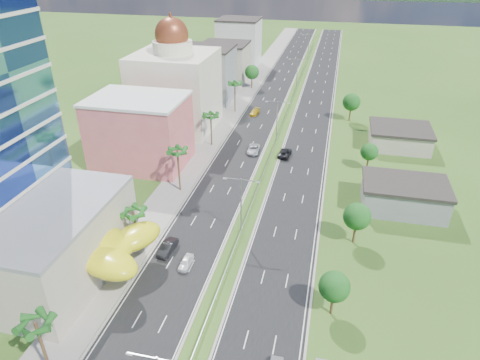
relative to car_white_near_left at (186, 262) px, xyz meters
The scene contains 34 objects.
ground 6.56m from the car_white_near_left, ahead, with size 500.00×500.00×0.00m, color #2D5119.
road_left 90.15m from the car_white_near_left, 90.62° to the left, with size 11.00×260.00×0.04m, color black.
road_right 91.23m from the car_white_near_left, 81.16° to the left, with size 11.00×260.00×0.04m, color black.
sidewalk_left 90.75m from the car_white_near_left, 96.63° to the left, with size 7.00×260.00×0.12m, color gray.
median_guardrail 72.42m from the car_white_near_left, 84.84° to the left, with size 0.10×216.06×0.76m.
streetlight_median_b 13.48m from the car_white_near_left, 57.27° to the left, with size 6.04×0.25×11.00m.
streetlight_median_c 50.92m from the car_white_near_left, 82.59° to the left, with size 6.04×0.25×11.00m.
streetlight_median_d 95.55m from the car_white_near_left, 86.08° to the left, with size 6.04×0.25×11.00m.
streetlight_median_e 140.42m from the car_white_near_left, 87.34° to the left, with size 6.04×0.25×11.00m.
mall_podium 26.58m from the car_white_near_left, 167.05° to the right, with size 30.00×24.00×11.00m, color #AAA08C.
lime_canopy 14.66m from the car_white_near_left, 164.01° to the right, with size 18.00×15.00×7.40m.
pink_shophouse 39.25m from the car_white_near_left, 123.76° to the left, with size 20.00×15.00×15.00m, color #CE545F.
domed_building 60.13m from the car_white_near_left, 111.29° to the left, with size 20.00×20.00×28.70m.
midrise_grey 83.04m from the car_white_near_left, 104.34° to the left, with size 16.00×15.00×16.00m, color gray.
midrise_beige 104.33m from the car_white_near_left, 101.34° to the left, with size 16.00×15.00×13.00m, color #AAA08C.
midrise_white 127.08m from the car_white_near_left, 99.30° to the left, with size 16.00×15.00×18.00m, color silver.
shed_near 42.74m from the car_white_near_left, 36.07° to the left, with size 15.00×10.00×5.00m, color gray.
shed_far 66.15m from the car_white_near_left, 56.49° to the left, with size 14.00×12.00×4.40m, color #AAA08C.
palm_tree_a 24.74m from the car_white_near_left, 112.34° to the right, with size 3.60×3.60×9.10m.
palm_tree_b 11.20m from the car_white_near_left, 166.60° to the left, with size 3.60×3.60×8.10m.
palm_tree_c 25.13m from the car_white_near_left, 112.08° to the left, with size 3.60×3.60×9.60m.
palm_tree_d 46.53m from the car_white_near_left, 101.26° to the left, with size 3.60×3.60×8.60m.
palm_tree_e 71.12m from the car_white_near_left, 97.30° to the left, with size 3.60×3.60×9.40m.
leafy_tree_lfar 95.69m from the car_white_near_left, 95.39° to the left, with size 4.90×4.90×8.05m.
leafy_tree_ra 23.39m from the car_white_near_left, 12.18° to the right, with size 4.20×4.20×6.90m.
leafy_tree_rb 28.61m from the car_white_near_left, 25.44° to the left, with size 4.55×4.55×7.47m.
leafy_tree_rc 49.37m from the car_white_near_left, 54.61° to the left, with size 3.85×3.85×6.33m.
leafy_tree_rd 74.46m from the car_white_near_left, 70.73° to the left, with size 4.90×4.90×8.05m.
car_white_near_left is the anchor object (origin of this frame).
car_dark_left 4.89m from the car_white_near_left, 146.49° to the left, with size 1.73×4.96×1.63m, color black.
car_silver_mid_left 43.39m from the car_white_near_left, 87.30° to the left, with size 2.60×5.64×1.57m, color #B6B9BE.
car_yellow_far_left 69.20m from the car_white_near_left, 92.27° to the left, with size 2.03×5.00×1.45m, color gold.
car_dark_far_right 44.05m from the car_white_near_left, 77.26° to the left, with size 2.61×5.66×1.57m, color black.
motorcycle 14.20m from the car_white_near_left, 114.03° to the left, with size 0.58×1.93×1.23m, color black.
Camera 1 is at (13.39, -49.02, 44.14)m, focal length 32.00 mm.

